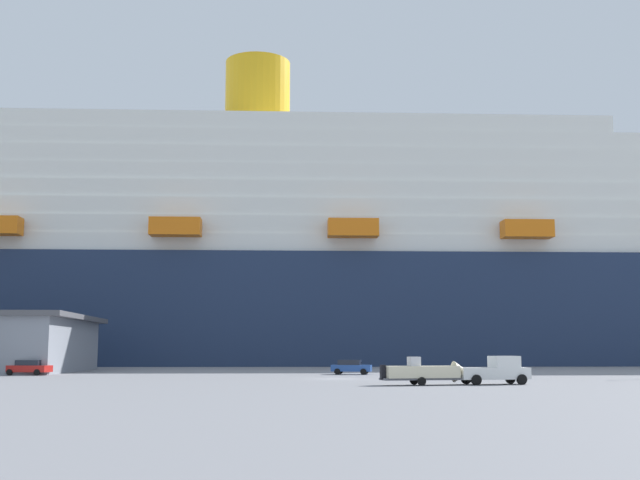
{
  "coord_description": "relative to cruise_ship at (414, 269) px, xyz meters",
  "views": [
    {
      "loc": [
        -2.5,
        -74.56,
        2.73
      ],
      "look_at": [
        -0.75,
        37.26,
        18.13
      ],
      "focal_mm": 44.57,
      "sensor_mm": 36.0,
      "label": 1
    }
  ],
  "objects": [
    {
      "name": "pickup_truck",
      "position": [
        -4.54,
        -79.42,
        -16.03
      ],
      "size": [
        5.88,
        3.11,
        2.2
      ],
      "color": "white",
      "rests_on": "ground_plane"
    },
    {
      "name": "cruise_ship",
      "position": [
        0.0,
        0.0,
        0.0
      ],
      "size": [
        239.69,
        40.82,
        60.09
      ],
      "color": "#1E2D4C",
      "rests_on": "ground_plane"
    },
    {
      "name": "parked_car_blue_suv",
      "position": [
        -14.53,
        -54.79,
        -16.25
      ],
      "size": [
        4.57,
        2.71,
        1.58
      ],
      "color": "#264C99",
      "rests_on": "ground_plane"
    },
    {
      "name": "ground_plane",
      "position": [
        -16.77,
        -37.51,
        -17.08
      ],
      "size": [
        600.0,
        600.0,
        0.0
      ],
      "primitive_type": "plane",
      "color": "gray"
    },
    {
      "name": "parked_car_red_hatchback",
      "position": [
        -48.74,
        -56.75,
        -16.24
      ],
      "size": [
        4.91,
        2.72,
        1.58
      ],
      "color": "red",
      "rests_on": "ground_plane"
    },
    {
      "name": "small_boat_on_trailer",
      "position": [
        -9.92,
        -80.47,
        -16.12
      ],
      "size": [
        7.91,
        2.98,
        2.15
      ],
      "color": "#595960",
      "rests_on": "ground_plane"
    }
  ]
}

